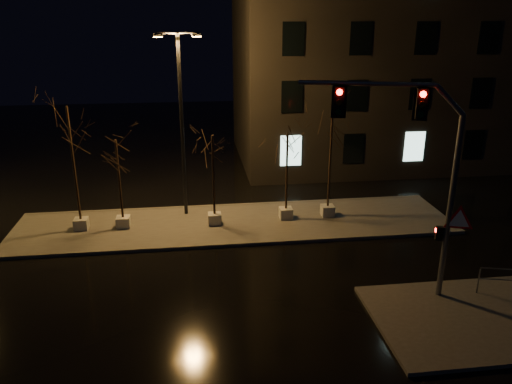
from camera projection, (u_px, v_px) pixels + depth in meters
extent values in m
plane|color=black|center=(249.00, 284.00, 19.81)|extent=(90.00, 90.00, 0.00)
cube|color=#45423D|center=(236.00, 223.00, 25.39)|extent=(22.00, 5.00, 0.15)
cube|color=#45423D|center=(474.00, 318.00, 17.43)|extent=(7.00, 5.00, 0.15)
cube|color=black|center=(413.00, 53.00, 35.83)|extent=(25.00, 12.00, 15.00)
cube|color=#ADADA2|center=(81.00, 224.00, 24.46)|extent=(0.65, 0.65, 0.55)
cylinder|color=black|center=(74.00, 164.00, 23.44)|extent=(0.11, 0.11, 5.51)
cube|color=#ADADA2|center=(123.00, 222.00, 24.68)|extent=(0.65, 0.65, 0.55)
cylinder|color=black|center=(119.00, 179.00, 23.93)|extent=(0.11, 0.11, 3.90)
cube|color=#ADADA2|center=(215.00, 219.00, 25.09)|extent=(0.65, 0.65, 0.55)
cylinder|color=black|center=(213.00, 175.00, 24.32)|extent=(0.11, 0.11, 4.01)
cube|color=#ADADA2|center=(286.00, 213.00, 25.79)|extent=(0.65, 0.65, 0.55)
cylinder|color=black|center=(287.00, 172.00, 25.04)|extent=(0.11, 0.11, 3.94)
cube|color=#ADADA2|center=(327.00, 210.00, 26.13)|extent=(0.65, 0.65, 0.55)
cylinder|color=black|center=(330.00, 160.00, 25.21)|extent=(0.11, 0.11, 4.98)
cylinder|color=#5A5C62|center=(450.00, 210.00, 17.66)|extent=(0.20, 0.20, 6.81)
cylinder|color=#5A5C62|center=(366.00, 84.00, 16.72)|extent=(4.38, 1.49, 0.16)
cube|color=black|center=(422.00, 104.00, 16.63)|extent=(0.40, 0.34, 1.02)
cube|color=black|center=(339.00, 102.00, 17.06)|extent=(0.40, 0.34, 1.02)
cube|color=black|center=(439.00, 233.00, 18.00)|extent=(0.30, 0.27, 0.51)
cone|color=red|center=(459.00, 220.00, 17.67)|extent=(1.14, 0.38, 1.18)
sphere|color=#FF0C07|center=(466.00, 95.00, 16.30)|extent=(0.20, 0.20, 0.20)
cylinder|color=black|center=(182.00, 129.00, 24.96)|extent=(0.18, 0.18, 9.15)
cylinder|color=black|center=(177.00, 33.00, 23.43)|extent=(2.00, 0.43, 0.09)
cube|color=#FF9D32|center=(158.00, 36.00, 23.22)|extent=(0.49, 0.33, 0.18)
cube|color=#FF9D32|center=(197.00, 36.00, 23.73)|extent=(0.49, 0.33, 0.18)
cylinder|color=#5A5C62|center=(478.00, 281.00, 18.75)|extent=(0.06, 0.06, 1.00)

